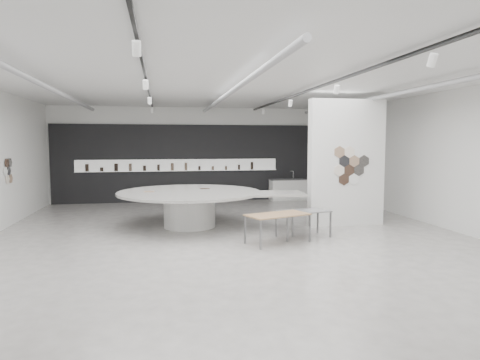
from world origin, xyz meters
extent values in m
cube|color=#B3AEA8|center=(0.00, 0.00, -0.01)|extent=(12.00, 14.00, 0.01)
cube|color=silver|center=(0.00, 0.00, 3.80)|extent=(12.00, 14.00, 0.01)
cube|color=white|center=(0.00, 7.00, 1.90)|extent=(12.00, 0.01, 3.80)
cube|color=white|center=(0.00, -7.00, 1.90)|extent=(12.00, 0.01, 3.80)
cube|color=white|center=(6.00, 0.00, 1.90)|extent=(0.01, 14.00, 3.80)
cylinder|color=#939396|center=(-4.20, 0.50, 3.62)|extent=(0.12, 12.00, 0.12)
cylinder|color=#939396|center=(0.00, 0.50, 3.62)|extent=(0.12, 12.00, 0.12)
cylinder|color=#939396|center=(4.20, 0.50, 3.62)|extent=(0.12, 12.00, 0.12)
cube|color=black|center=(-2.00, 0.00, 3.70)|extent=(0.05, 13.00, 0.06)
cylinder|color=white|center=(-2.00, -5.00, 3.52)|extent=(0.11, 0.18, 0.21)
cylinder|color=white|center=(-2.00, -1.70, 3.52)|extent=(0.11, 0.18, 0.21)
cylinder|color=white|center=(-2.00, 1.60, 3.52)|extent=(0.11, 0.18, 0.21)
cylinder|color=white|center=(-2.00, 4.90, 3.52)|extent=(0.11, 0.18, 0.21)
cube|color=black|center=(2.00, 0.00, 3.70)|extent=(0.05, 13.00, 0.06)
cylinder|color=white|center=(2.00, -5.00, 3.52)|extent=(0.11, 0.18, 0.21)
cylinder|color=white|center=(2.00, -1.70, 3.52)|extent=(0.11, 0.18, 0.21)
cylinder|color=white|center=(2.00, 1.60, 3.52)|extent=(0.11, 0.18, 0.21)
cylinder|color=white|center=(2.00, 4.90, 3.52)|extent=(0.11, 0.18, 0.21)
cylinder|color=#F1E3D0|center=(-5.97, 2.50, 1.35)|extent=(0.03, 0.28, 0.28)
cylinder|color=#9A795E|center=(-5.97, 2.76, 1.35)|extent=(0.03, 0.28, 0.28)
cylinder|color=black|center=(-5.97, 2.63, 1.58)|extent=(0.03, 0.28, 0.28)
cylinder|color=white|center=(-5.97, 2.37, 1.58)|extent=(0.03, 0.28, 0.28)
cylinder|color=#3E2A1F|center=(-5.97, 2.50, 1.81)|extent=(0.03, 0.28, 0.28)
cylinder|color=black|center=(-5.97, 2.76, 1.81)|extent=(0.03, 0.28, 0.28)
cube|color=black|center=(0.00, 6.94, 1.55)|extent=(11.80, 0.10, 3.10)
cube|color=white|center=(-1.00, 6.87, 1.48)|extent=(8.00, 0.06, 0.46)
cube|color=white|center=(-1.00, 6.81, 1.25)|extent=(8.00, 0.18, 0.02)
cylinder|color=black|center=(-4.53, 6.81, 1.41)|extent=(0.13, 0.13, 0.29)
cylinder|color=black|center=(-3.99, 6.81, 1.34)|extent=(0.13, 0.13, 0.15)
cylinder|color=black|center=(-3.44, 6.81, 1.42)|extent=(0.14, 0.14, 0.30)
cylinder|color=brown|center=(-2.90, 6.81, 1.41)|extent=(0.12, 0.12, 0.29)
cylinder|color=black|center=(-2.36, 6.81, 1.37)|extent=(0.12, 0.12, 0.21)
cylinder|color=black|center=(-1.81, 6.81, 1.39)|extent=(0.10, 0.10, 0.25)
cylinder|color=brown|center=(-1.27, 6.81, 1.42)|extent=(0.12, 0.12, 0.30)
cylinder|color=brown|center=(-0.73, 6.81, 1.42)|extent=(0.10, 0.10, 0.31)
cylinder|color=black|center=(-0.19, 6.81, 1.35)|extent=(0.09, 0.09, 0.17)
cylinder|color=brown|center=(0.36, 6.81, 1.35)|extent=(0.10, 0.10, 0.16)
cylinder|color=brown|center=(0.90, 6.81, 1.34)|extent=(0.09, 0.09, 0.15)
cylinder|color=black|center=(1.44, 6.81, 1.37)|extent=(0.09, 0.09, 0.21)
cylinder|color=black|center=(1.99, 6.81, 1.42)|extent=(0.11, 0.11, 0.31)
cube|color=white|center=(3.50, 1.00, 1.80)|extent=(2.20, 0.35, 3.60)
cylinder|color=#3E2A1F|center=(3.50, 0.81, 1.60)|extent=(0.34, 0.03, 0.34)
cylinder|color=black|center=(3.80, 0.81, 1.60)|extent=(0.34, 0.03, 0.34)
cylinder|color=#F1E3D0|center=(3.20, 0.81, 1.60)|extent=(0.34, 0.03, 0.34)
cylinder|color=#9A795E|center=(3.65, 0.81, 1.86)|extent=(0.34, 0.03, 0.34)
cylinder|color=black|center=(3.35, 0.81, 1.86)|extent=(0.34, 0.03, 0.34)
cylinder|color=white|center=(3.65, 0.81, 1.34)|extent=(0.34, 0.03, 0.34)
cylinder|color=#3E2A1F|center=(3.35, 0.81, 1.34)|extent=(0.34, 0.03, 0.34)
cylinder|color=black|center=(3.95, 0.81, 1.86)|extent=(0.34, 0.03, 0.34)
cylinder|color=#F1E3D0|center=(3.50, 0.81, 2.12)|extent=(0.34, 0.03, 0.34)
cylinder|color=#9A795E|center=(3.20, 0.81, 2.12)|extent=(0.34, 0.03, 0.34)
cylinder|color=white|center=(-0.95, 1.55, 0.47)|extent=(1.57, 1.57, 0.95)
cylinder|color=#A3A09A|center=(-0.95, 1.55, 0.98)|extent=(4.34, 4.34, 0.07)
cube|color=#A3A09A|center=(1.23, 0.81, 0.98)|extent=(1.87, 1.26, 0.06)
cube|color=#9A795E|center=(-2.06, 1.65, 1.02)|extent=(0.29, 0.22, 0.01)
cube|color=#3E2A1F|center=(-0.45, 2.18, 1.02)|extent=(0.29, 0.22, 0.01)
cube|color=#A37C54|center=(0.97, -0.80, 0.68)|extent=(1.65, 1.21, 0.03)
cube|color=slate|center=(0.43, -1.36, 0.33)|extent=(0.05, 0.05, 0.67)
cube|color=slate|center=(0.20, -0.73, 0.33)|extent=(0.05, 0.05, 0.67)
cube|color=slate|center=(1.75, -0.87, 0.33)|extent=(0.05, 0.05, 0.67)
cube|color=slate|center=(1.52, -0.25, 0.33)|extent=(0.05, 0.05, 0.67)
cube|color=slate|center=(1.79, -0.29, 0.66)|extent=(1.42, 0.92, 0.03)
cube|color=slate|center=(1.25, -0.71, 0.32)|extent=(0.04, 0.04, 0.64)
cube|color=slate|center=(1.12, -0.14, 0.32)|extent=(0.04, 0.04, 0.64)
cube|color=slate|center=(2.45, -0.44, 0.32)|extent=(0.04, 0.04, 0.64)
cube|color=slate|center=(2.33, 0.12, 0.32)|extent=(0.04, 0.04, 0.64)
cube|color=white|center=(3.46, 6.55, 0.42)|extent=(1.51, 0.62, 0.84)
cube|color=slate|center=(3.46, 6.55, 0.85)|extent=(1.55, 0.66, 0.03)
cylinder|color=silver|center=(3.74, 6.70, 1.03)|extent=(0.02, 0.02, 0.33)
cylinder|color=silver|center=(3.66, 6.70, 1.19)|extent=(0.15, 0.03, 0.02)
camera|label=1|loc=(-1.74, -10.46, 2.38)|focal=32.00mm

